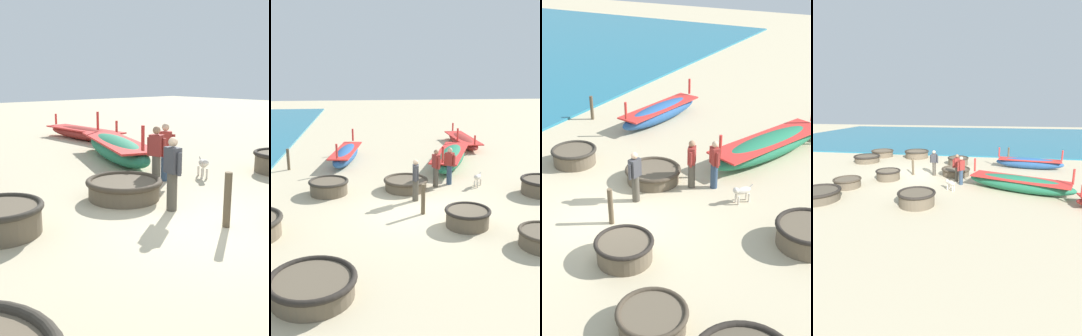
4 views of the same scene
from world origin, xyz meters
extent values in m
plane|color=#C6B793|center=(0.00, 0.00, 0.00)|extent=(80.00, 80.00, 0.00)
cube|color=teal|center=(-20.34, 4.00, 0.05)|extent=(28.00, 52.00, 0.10)
cylinder|color=brown|center=(3.13, -2.90, 0.22)|extent=(1.35, 1.35, 0.44)
torus|color=#42382B|center=(3.13, -2.90, 0.44)|extent=(1.46, 1.46, 0.11)
cylinder|color=brown|center=(-5.27, -4.52, 0.25)|extent=(1.72, 1.72, 0.49)
torus|color=#42382B|center=(-5.27, -4.52, 0.49)|extent=(1.85, 1.85, 0.14)
cylinder|color=brown|center=(5.19, -3.15, 0.22)|extent=(1.85, 1.85, 0.45)
torus|color=#28231E|center=(5.19, -3.15, 0.45)|extent=(2.00, 2.00, 0.15)
cylinder|color=brown|center=(-5.23, -1.50, 0.27)|extent=(1.85, 1.85, 0.55)
torus|color=#332D26|center=(-5.23, -1.50, 0.55)|extent=(2.00, 2.00, 0.15)
cylinder|color=brown|center=(-2.95, -4.79, 0.23)|extent=(1.83, 1.83, 0.45)
torus|color=#28231E|center=(-2.95, -4.79, 0.45)|extent=(1.98, 1.98, 0.15)
cylinder|color=brown|center=(-0.22, 2.46, 0.20)|extent=(1.65, 1.65, 0.40)
torus|color=#42382B|center=(-0.22, 2.46, 0.40)|extent=(1.78, 1.78, 0.13)
cylinder|color=brown|center=(1.35, -1.33, 0.26)|extent=(1.34, 1.34, 0.52)
torus|color=#28231E|center=(1.35, -1.33, 0.52)|extent=(1.45, 1.45, 0.11)
cylinder|color=brown|center=(5.01, 1.46, 0.28)|extent=(1.56, 1.56, 0.56)
torus|color=#28231E|center=(5.01, 1.46, 0.56)|extent=(1.69, 1.69, 0.12)
cylinder|color=brown|center=(-3.25, 2.21, 0.25)|extent=(1.43, 1.43, 0.51)
torus|color=#332D26|center=(-3.25, 2.21, 0.51)|extent=(1.55, 1.55, 0.11)
ellipsoid|color=#285693|center=(-2.84, 7.19, 0.37)|extent=(1.58, 4.57, 0.75)
cube|color=red|center=(-2.84, 7.19, 0.61)|extent=(1.57, 4.22, 0.06)
cylinder|color=red|center=(-2.55, 9.23, 1.04)|extent=(0.10, 0.10, 0.67)
cylinder|color=red|center=(-3.13, 5.15, 1.04)|extent=(0.10, 0.10, 0.67)
cylinder|color=red|center=(4.19, 8.43, 0.78)|extent=(0.10, 0.10, 0.51)
ellipsoid|color=#237551|center=(2.34, 6.04, 0.40)|extent=(2.97, 5.40, 0.80)
cube|color=red|center=(2.34, 6.04, 0.65)|extent=(2.87, 5.02, 0.06)
cylinder|color=red|center=(3.18, 8.33, 1.10)|extent=(0.10, 0.10, 0.72)
cylinder|color=red|center=(1.50, 3.75, 1.10)|extent=(0.10, 0.10, 0.72)
cylinder|color=#2D425B|center=(1.65, 3.01, 0.41)|extent=(0.22, 0.22, 0.82)
cube|color=maroon|center=(1.65, 3.01, 1.09)|extent=(0.40, 0.39, 0.54)
sphere|color=#DBB28E|center=(1.65, 3.01, 1.47)|extent=(0.20, 0.20, 0.20)
cylinder|color=maroon|center=(1.49, 3.16, 1.04)|extent=(0.09, 0.09, 0.48)
cylinder|color=maroon|center=(1.82, 2.87, 1.04)|extent=(0.09, 0.09, 0.48)
cylinder|color=#4C473D|center=(0.01, 1.14, 0.41)|extent=(0.22, 0.22, 0.82)
cube|color=#3D3D42|center=(0.01, 1.14, 1.09)|extent=(0.26, 0.36, 0.54)
sphere|color=#DBB28E|center=(0.01, 1.14, 1.47)|extent=(0.20, 0.20, 0.20)
cylinder|color=#3D3D42|center=(-0.02, 0.92, 1.04)|extent=(0.09, 0.09, 0.48)
cylinder|color=#3D3D42|center=(0.04, 1.36, 1.04)|extent=(0.09, 0.09, 0.48)
cylinder|color=#4C473D|center=(1.03, 2.70, 0.41)|extent=(0.22, 0.22, 0.82)
cube|color=maroon|center=(1.03, 2.70, 1.09)|extent=(0.32, 0.39, 0.54)
sphere|color=#A37556|center=(1.03, 2.70, 1.47)|extent=(0.20, 0.20, 0.20)
cylinder|color=maroon|center=(1.11, 2.50, 1.04)|extent=(0.09, 0.09, 0.48)
cylinder|color=maroon|center=(0.96, 2.91, 1.04)|extent=(0.09, 0.09, 0.48)
ellipsoid|color=beige|center=(2.77, 2.62, 0.39)|extent=(0.45, 0.54, 0.22)
sphere|color=beige|center=(2.63, 2.41, 0.46)|extent=(0.18, 0.18, 0.18)
cylinder|color=beige|center=(2.91, 2.82, 0.45)|extent=(0.15, 0.19, 0.16)
cylinder|color=beige|center=(2.73, 2.43, 0.14)|extent=(0.06, 0.06, 0.28)
cylinder|color=beige|center=(2.61, 2.51, 0.14)|extent=(0.06, 0.06, 0.28)
cylinder|color=beige|center=(2.93, 2.73, 0.14)|extent=(0.06, 0.06, 0.28)
cylinder|color=beige|center=(2.81, 2.81, 0.14)|extent=(0.06, 0.06, 0.28)
cylinder|color=brown|center=(-5.49, 5.95, 0.51)|extent=(0.14, 0.14, 1.02)
cylinder|color=brown|center=(0.11, -0.19, 0.53)|extent=(0.14, 0.14, 1.06)
camera|label=1|loc=(-5.73, -4.40, 2.74)|focal=42.00mm
camera|label=2|loc=(-1.64, -12.51, 5.01)|focal=42.00mm
camera|label=3|loc=(6.97, -8.67, 7.02)|focal=50.00mm
camera|label=4|loc=(15.43, 4.60, 4.27)|focal=28.00mm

